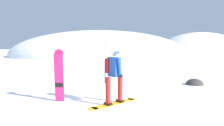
# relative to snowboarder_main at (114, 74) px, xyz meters

# --- Properties ---
(ground_plane) EXTENTS (300.00, 300.00, 0.00)m
(ground_plane) POSITION_rel_snowboarder_main_xyz_m (0.06, 0.03, -0.92)
(ground_plane) COLOR white
(ridge_peak_main) EXTENTS (34.97, 31.47, 10.02)m
(ridge_peak_main) POSITION_rel_snowboarder_main_xyz_m (-1.40, 34.43, -0.92)
(ridge_peak_main) COLOR white
(ridge_peak_main) RESTS_ON ground
(ridge_peak_far) EXTENTS (21.28, 19.15, 11.07)m
(ridge_peak_far) POSITION_rel_snowboarder_main_xyz_m (23.96, 44.13, -0.92)
(ridge_peak_far) COLOR white
(ridge_peak_far) RESTS_ON ground
(snowboarder_main) EXTENTS (1.50, 1.26, 1.71)m
(snowboarder_main) POSITION_rel_snowboarder_main_xyz_m (0.00, 0.00, 0.00)
(snowboarder_main) COLOR orange
(snowboarder_main) RESTS_ON ground
(spare_snowboard) EXTENTS (0.28, 0.14, 1.66)m
(spare_snowboard) POSITION_rel_snowboarder_main_xyz_m (-1.69, 0.29, -0.08)
(spare_snowboard) COLOR #D11E5B
(spare_snowboard) RESTS_ON ground
(piste_marker_near) EXTENTS (0.20, 0.20, 1.98)m
(piste_marker_near) POSITION_rel_snowboarder_main_xyz_m (-0.28, 3.42, 0.21)
(piste_marker_near) COLOR black
(piste_marker_near) RESTS_ON ground
(rock_dark) EXTENTS (0.80, 0.68, 0.56)m
(rock_dark) POSITION_rel_snowboarder_main_xyz_m (3.82, 2.89, -0.92)
(rock_dark) COLOR #383333
(rock_dark) RESTS_ON ground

